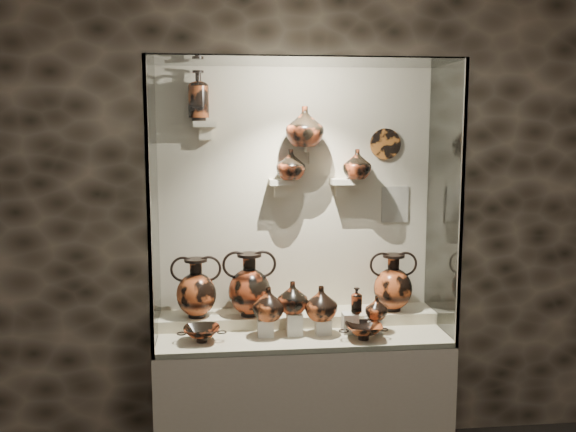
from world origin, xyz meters
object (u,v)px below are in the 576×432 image
object	(u,v)px
jug_b	(293,297)
lekythos_small	(356,299)
amphora_left	(196,288)
jug_e	(376,308)
amphora_mid	(249,284)
jug_a	(268,303)
kylix_right	(364,330)
ovoid_vase_a	(291,164)
ovoid_vase_c	(357,164)
lekythos_tall	(198,93)
amphora_right	(393,282)
kylix_left	(202,333)
jug_c	(321,303)
ovoid_vase_b	(305,126)

from	to	relation	value
jug_b	lekythos_small	world-z (taller)	jug_b
amphora_left	jug_e	xyz separation A→B (m)	(1.05, -0.20, -0.10)
amphora_mid	jug_a	bearing A→B (deg)	-41.64
amphora_mid	jug_b	bearing A→B (deg)	-13.81
amphora_mid	kylix_right	xyz separation A→B (m)	(0.63, -0.31, -0.21)
amphora_left	ovoid_vase_a	size ratio (longest dim) A/B	1.96
ovoid_vase_c	ovoid_vase_a	bearing A→B (deg)	171.57
jug_b	lekythos_tall	distance (m)	1.32
kylix_right	ovoid_vase_a	world-z (taller)	ovoid_vase_a
amphora_right	jug_a	size ratio (longest dim) A/B	1.85
kylix_left	kylix_right	distance (m)	0.92
amphora_mid	jug_b	xyz separation A→B (m)	(0.24, -0.18, -0.04)
lekythos_tall	amphora_mid	bearing A→B (deg)	-40.23
lekythos_small	jug_e	bearing A→B (deg)	-0.67
lekythos_tall	ovoid_vase_a	size ratio (longest dim) A/B	1.80
jug_c	ovoid_vase_b	world-z (taller)	ovoid_vase_b
amphora_mid	kylix_left	size ratio (longest dim) A/B	1.45
jug_a	kylix_right	world-z (taller)	jug_a
ovoid_vase_a	lekythos_small	bearing A→B (deg)	-34.93
jug_b	lekythos_small	size ratio (longest dim) A/B	1.06
amphora_mid	jug_e	xyz separation A→B (m)	(0.74, -0.19, -0.11)
kylix_right	jug_e	bearing A→B (deg)	63.85
amphora_left	kylix_right	bearing A→B (deg)	-43.12
amphora_left	amphora_mid	distance (m)	0.32
jug_c	kylix_right	distance (m)	0.29
amphora_mid	ovoid_vase_a	distance (m)	0.76
amphora_mid	ovoid_vase_c	size ratio (longest dim) A/B	2.12
lekythos_tall	lekythos_small	bearing A→B (deg)	-40.85
lekythos_small	ovoid_vase_c	xyz separation A→B (m)	(0.05, 0.27, 0.77)
lekythos_tall	ovoid_vase_a	distance (m)	0.69
jug_c	kylix_left	size ratio (longest dim) A/B	0.76
jug_a	kylix_right	bearing A→B (deg)	-32.00
kylix_left	ovoid_vase_a	size ratio (longest dim) A/B	1.45
amphora_right	lekythos_tall	bearing A→B (deg)	177.67
amphora_mid	amphora_right	size ratio (longest dim) A/B	1.08
jug_c	ovoid_vase_c	world-z (taller)	ovoid_vase_c
jug_c	jug_e	world-z (taller)	jug_c
jug_a	kylix_left	size ratio (longest dim) A/B	0.73
lekythos_small	ovoid_vase_a	distance (m)	0.89
amphora_mid	kylix_left	distance (m)	0.43
jug_e	lekythos_small	bearing A→B (deg)	170.49
amphora_right	kylix_right	world-z (taller)	amphora_right
jug_c	ovoid_vase_a	xyz separation A→B (m)	(-0.15, 0.27, 0.79)
amphora_right	ovoid_vase_a	xyz separation A→B (m)	(-0.63, 0.06, 0.73)
amphora_left	ovoid_vase_c	distance (m)	1.23
amphora_mid	ovoid_vase_b	size ratio (longest dim) A/B	1.62
jug_a	ovoid_vase_b	bearing A→B (deg)	24.61
ovoid_vase_b	ovoid_vase_c	xyz separation A→B (m)	(0.33, 0.03, -0.23)
kylix_right	ovoid_vase_b	size ratio (longest dim) A/B	1.14
ovoid_vase_c	jug_b	bearing A→B (deg)	-158.73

